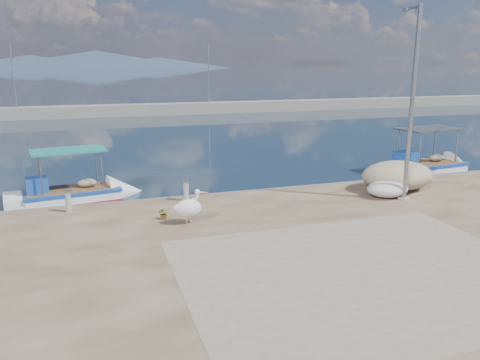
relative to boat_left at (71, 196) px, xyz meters
name	(u,v)px	position (x,y,z in m)	size (l,w,h in m)	color
ground	(279,250)	(6.11, -7.52, -0.20)	(1400.00, 1400.00, 0.00)	#162635
quay	(404,358)	(6.11, -13.52, 0.05)	(44.00, 22.00, 0.50)	#4E3522
quay_patch	(363,271)	(7.11, -10.52, 0.31)	(9.00, 7.00, 0.01)	gray
breakwater	(138,110)	(6.11, 32.48, 0.41)	(120.00, 2.20, 7.50)	gray
mountains	(92,60)	(10.51, 642.48, 9.31)	(370.00, 280.00, 22.00)	#28384C
boat_left	(71,196)	(0.00, 0.00, 0.00)	(5.39, 2.47, 2.50)	white
boat_right	(424,169)	(17.23, -0.30, 0.02)	(5.86, 2.51, 2.73)	white
pelican	(189,208)	(3.77, -5.66, 0.83)	(1.14, 0.55, 1.11)	tan
lamp_post	(411,112)	(12.03, -5.51, 3.60)	(0.44, 0.96, 7.00)	gray
bollard_near	(186,189)	(4.20, -3.08, 0.73)	(0.26, 0.26, 0.79)	gray
bollard_far	(68,200)	(0.04, -3.19, 0.73)	(0.25, 0.25, 0.78)	gray
potted_plant	(164,213)	(3.05, -4.99, 0.51)	(0.37, 0.32, 0.42)	#33722D
net_pile_d	(387,189)	(11.70, -4.96, 0.61)	(1.65, 1.24, 0.62)	silver
net_pile_c	(397,176)	(12.67, -4.19, 0.90)	(3.01, 2.15, 1.18)	#BEB28D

